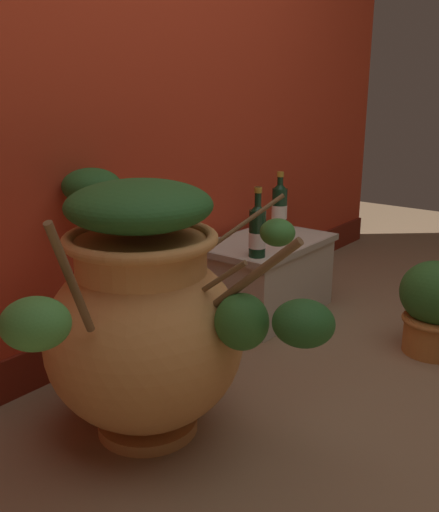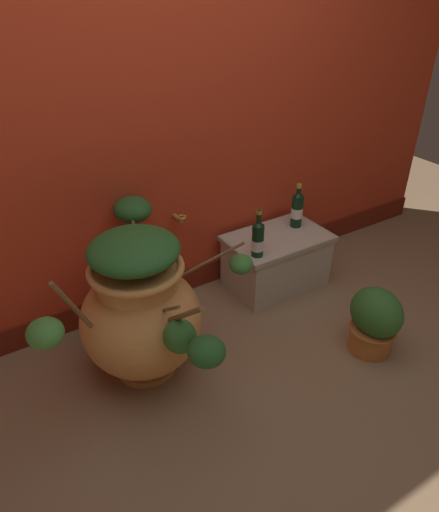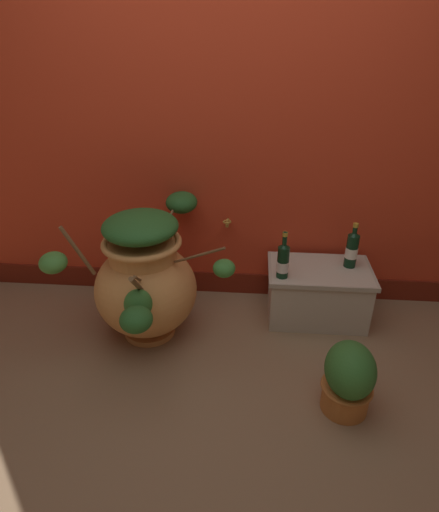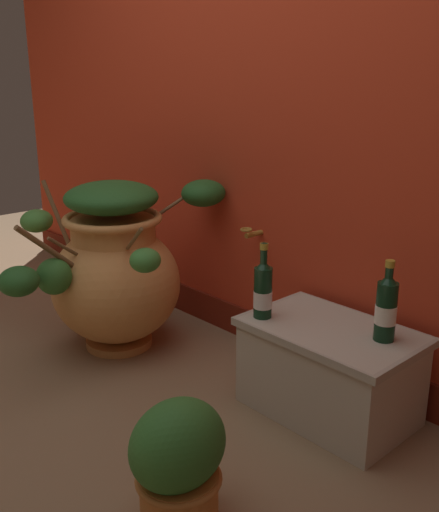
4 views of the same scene
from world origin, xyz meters
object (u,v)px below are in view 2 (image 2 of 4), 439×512
Objects in this scene: wine_bottle_middle at (258,238)px; potted_shrub at (375,320)px; terracotta_urn at (141,309)px; wine_bottle_left at (297,208)px.

wine_bottle_middle reaches higher than potted_shrub.
terracotta_urn is 1.25m from potted_shrub.
wine_bottle_left is 0.47m from wine_bottle_middle.
terracotta_urn is 0.83m from wine_bottle_middle.
wine_bottle_middle is (0.81, 0.15, 0.08)m from terracotta_urn.
potted_shrub is at bearing -25.13° from terracotta_urn.
potted_shrub is (-0.13, -0.84, -0.29)m from wine_bottle_left.
wine_bottle_middle is at bearing -158.91° from wine_bottle_left.
wine_bottle_left is at bearing 81.22° from potted_shrub.
potted_shrub is (0.31, -0.67, -0.28)m from wine_bottle_middle.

